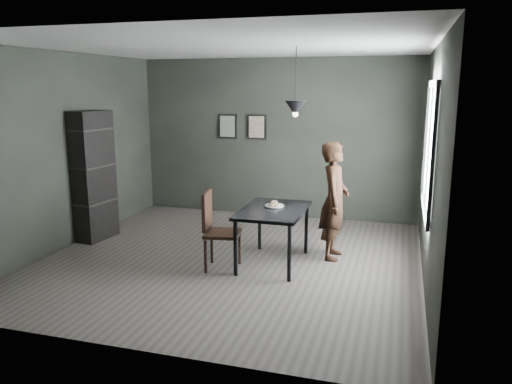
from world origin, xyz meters
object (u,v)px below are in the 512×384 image
(white_plate, at_px, (274,206))
(shelf_unit, at_px, (93,176))
(cafe_table, at_px, (273,215))
(woman, at_px, (334,201))
(pendant_lamp, at_px, (295,108))
(wood_chair, at_px, (216,225))

(white_plate, bearing_deg, shelf_unit, 175.85)
(cafe_table, xyz_separation_m, woman, (0.72, 0.48, 0.13))
(cafe_table, height_order, white_plate, white_plate)
(woman, height_order, shelf_unit, shelf_unit)
(cafe_table, height_order, shelf_unit, shelf_unit)
(white_plate, relative_size, pendant_lamp, 0.27)
(cafe_table, xyz_separation_m, pendant_lamp, (0.25, 0.10, 1.38))
(white_plate, relative_size, woman, 0.14)
(cafe_table, xyz_separation_m, shelf_unit, (-2.92, 0.33, 0.31))
(white_plate, xyz_separation_m, woman, (0.74, 0.36, 0.04))
(cafe_table, bearing_deg, wood_chair, -151.06)
(wood_chair, relative_size, pendant_lamp, 1.17)
(cafe_table, relative_size, shelf_unit, 0.61)
(white_plate, bearing_deg, pendant_lamp, -4.51)
(wood_chair, bearing_deg, woman, 22.06)
(wood_chair, distance_m, shelf_unit, 2.40)
(white_plate, distance_m, woman, 0.83)
(cafe_table, xyz_separation_m, white_plate, (-0.02, 0.12, 0.08))
(white_plate, height_order, wood_chair, wood_chair)
(cafe_table, relative_size, woman, 0.75)
(cafe_table, distance_m, shelf_unit, 2.95)
(white_plate, bearing_deg, cafe_table, -81.92)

